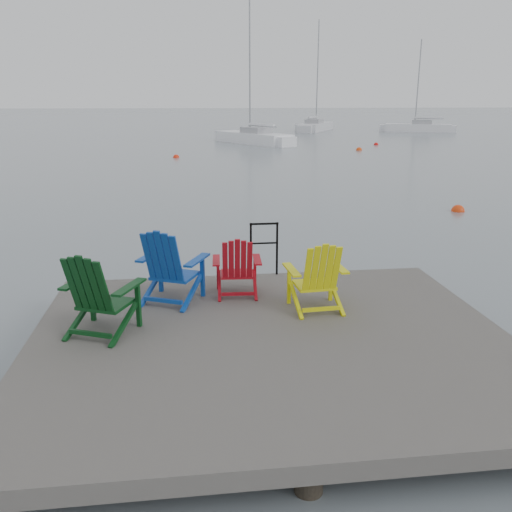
{
  "coord_description": "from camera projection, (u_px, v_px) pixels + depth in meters",
  "views": [
    {
      "loc": [
        -0.97,
        -6.15,
        3.36
      ],
      "look_at": [
        0.11,
        2.39,
        0.85
      ],
      "focal_mm": 38.0,
      "sensor_mm": 36.0,
      "label": 1
    }
  ],
  "objects": [
    {
      "name": "chair_yellow",
      "position": [
        317.0,
        276.0,
        7.47
      ],
      "size": [
        0.84,
        0.78,
        1.01
      ],
      "rotation": [
        0.0,
        0.0,
        0.07
      ],
      "color": "#D8D70C",
      "rests_on": "dock"
    },
    {
      "name": "chair_red",
      "position": [
        237.0,
        266.0,
        8.07
      ],
      "size": [
        0.76,
        0.7,
        0.91
      ],
      "rotation": [
        0.0,
        0.0,
        -0.06
      ],
      "color": "#A00B16",
      "rests_on": "dock"
    },
    {
      "name": "sailboat_near",
      "position": [
        253.0,
        139.0,
        42.25
      ],
      "size": [
        5.59,
        7.76,
        10.82
      ],
      "rotation": [
        0.0,
        0.0,
        0.52
      ],
      "color": "white",
      "rests_on": "ground"
    },
    {
      "name": "buoy_a",
      "position": [
        458.0,
        211.0,
        16.78
      ],
      "size": [
        0.41,
        0.41,
        0.41
      ],
      "primitive_type": "sphere",
      "color": "red",
      "rests_on": "ground"
    },
    {
      "name": "ground",
      "position": [
        271.0,
        372.0,
        6.91
      ],
      "size": [
        400.0,
        400.0,
        0.0
      ],
      "primitive_type": "plane",
      "color": "slate",
      "rests_on": "ground"
    },
    {
      "name": "buoy_c",
      "position": [
        376.0,
        145.0,
        40.81
      ],
      "size": [
        0.36,
        0.36,
        0.36
      ],
      "primitive_type": "sphere",
      "color": "red",
      "rests_on": "ground"
    },
    {
      "name": "chair_blue",
      "position": [
        170.0,
        265.0,
        7.76
      ],
      "size": [
        1.08,
        1.04,
        1.11
      ],
      "rotation": [
        0.0,
        0.0,
        -0.43
      ],
      "color": "#0E3E99",
      "rests_on": "dock"
    },
    {
      "name": "handrail",
      "position": [
        264.0,
        244.0,
        8.99
      ],
      "size": [
        0.48,
        0.04,
        0.9
      ],
      "color": "black",
      "rests_on": "dock"
    },
    {
      "name": "sailboat_far",
      "position": [
        418.0,
        128.0,
        56.66
      ],
      "size": [
        6.8,
        4.09,
        9.4
      ],
      "rotation": [
        0.0,
        0.0,
        1.19
      ],
      "color": "white",
      "rests_on": "ground"
    },
    {
      "name": "dock",
      "position": [
        271.0,
        347.0,
        6.82
      ],
      "size": [
        6.0,
        5.0,
        1.4
      ],
      "color": "#2F2C2A",
      "rests_on": "ground"
    },
    {
      "name": "chair_green",
      "position": [
        98.0,
        293.0,
        6.68
      ],
      "size": [
        1.06,
        1.01,
        1.09
      ],
      "rotation": [
        0.0,
        0.0,
        -0.41
      ],
      "color": "#093513",
      "rests_on": "dock"
    },
    {
      "name": "sailboat_mid",
      "position": [
        315.0,
        127.0,
        58.91
      ],
      "size": [
        5.75,
        8.45,
        11.57
      ],
      "rotation": [
        0.0,
        0.0,
        -0.47
      ],
      "color": "silver",
      "rests_on": "ground"
    },
    {
      "name": "buoy_b",
      "position": [
        176.0,
        158.0,
        32.04
      ],
      "size": [
        0.37,
        0.37,
        0.37
      ],
      "primitive_type": "sphere",
      "color": "red",
      "rests_on": "ground"
    },
    {
      "name": "buoy_d",
      "position": [
        359.0,
        150.0,
        36.61
      ],
      "size": [
        0.4,
        0.4,
        0.4
      ],
      "primitive_type": "sphere",
      "color": "#E9430D",
      "rests_on": "ground"
    }
  ]
}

